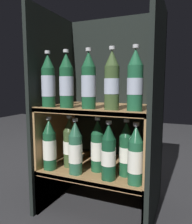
{
  "coord_description": "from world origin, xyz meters",
  "views": [
    {
      "loc": [
        0.41,
        -0.84,
        0.66
      ],
      "look_at": [
        0.0,
        0.14,
        0.53
      ],
      "focal_mm": 35.0,
      "sensor_mm": 36.0,
      "label": 1
    }
  ],
  "objects_px": {
    "bottle_upper_front_0": "(48,83)",
    "bottle_upper_front_3": "(112,82)",
    "bottle_lower_front_0": "(50,146)",
    "bottle_lower_back_2": "(126,150)",
    "bottle_upper_front_1": "(66,82)",
    "bottle_lower_back_0": "(70,144)",
    "bottle_lower_back_1": "(98,147)",
    "bottle_lower_front_2": "(109,153)",
    "bottle_lower_front_1": "(75,149)",
    "bottle_lower_front_3": "(135,157)",
    "bottle_upper_front_4": "(135,82)",
    "bottle_upper_front_2": "(88,82)"
  },
  "relations": [
    {
      "from": "bottle_lower_front_2",
      "to": "bottle_upper_front_2",
      "type": "bearing_deg",
      "value": 180.0
    },
    {
      "from": "bottle_lower_back_0",
      "to": "bottle_lower_back_2",
      "type": "distance_m",
      "value": 0.3
    },
    {
      "from": "bottle_upper_front_3",
      "to": "bottle_lower_back_0",
      "type": "xyz_separation_m",
      "value": [
        -0.25,
        0.07,
        -0.32
      ]
    },
    {
      "from": "bottle_lower_front_0",
      "to": "bottle_lower_front_2",
      "type": "relative_size",
      "value": 1.0
    },
    {
      "from": "bottle_lower_front_1",
      "to": "bottle_lower_front_3",
      "type": "xyz_separation_m",
      "value": [
        0.29,
        -0.0,
        -0.0
      ]
    },
    {
      "from": "bottle_lower_back_0",
      "to": "bottle_upper_front_1",
      "type": "bearing_deg",
      "value": -67.68
    },
    {
      "from": "bottle_upper_front_4",
      "to": "bottle_lower_back_2",
      "type": "distance_m",
      "value": 0.33
    },
    {
      "from": "bottle_lower_front_3",
      "to": "bottle_lower_back_2",
      "type": "bearing_deg",
      "value": 129.28
    },
    {
      "from": "bottle_lower_front_2",
      "to": "bottle_lower_back_0",
      "type": "bearing_deg",
      "value": 162.84
    },
    {
      "from": "bottle_lower_front_0",
      "to": "bottle_upper_front_0",
      "type": "bearing_deg",
      "value": 0.0
    },
    {
      "from": "bottle_lower_front_0",
      "to": "bottle_lower_front_3",
      "type": "xyz_separation_m",
      "value": [
        0.44,
        0.0,
        0.0
      ]
    },
    {
      "from": "bottle_lower_front_1",
      "to": "bottle_lower_back_0",
      "type": "xyz_separation_m",
      "value": [
        -0.07,
        0.07,
        0.0
      ]
    },
    {
      "from": "bottle_lower_front_1",
      "to": "bottle_lower_front_2",
      "type": "height_order",
      "value": "same"
    },
    {
      "from": "bottle_upper_front_1",
      "to": "bottle_lower_back_0",
      "type": "distance_m",
      "value": 0.33
    },
    {
      "from": "bottle_upper_front_4",
      "to": "bottle_lower_front_3",
      "type": "relative_size",
      "value": 1.0
    },
    {
      "from": "bottle_lower_front_1",
      "to": "bottle_lower_front_3",
      "type": "height_order",
      "value": "same"
    },
    {
      "from": "bottle_lower_back_2",
      "to": "bottle_upper_front_1",
      "type": "bearing_deg",
      "value": -164.66
    },
    {
      "from": "bottle_upper_front_3",
      "to": "bottle_lower_front_1",
      "type": "height_order",
      "value": "bottle_upper_front_3"
    },
    {
      "from": "bottle_upper_front_1",
      "to": "bottle_lower_front_3",
      "type": "bearing_deg",
      "value": 0.0
    },
    {
      "from": "bottle_upper_front_1",
      "to": "bottle_lower_front_3",
      "type": "relative_size",
      "value": 1.0
    },
    {
      "from": "bottle_lower_back_2",
      "to": "bottle_upper_front_4",
      "type": "bearing_deg",
      "value": -55.03
    },
    {
      "from": "bottle_upper_front_2",
      "to": "bottle_lower_back_1",
      "type": "relative_size",
      "value": 1.0
    },
    {
      "from": "bottle_upper_front_3",
      "to": "bottle_lower_front_2",
      "type": "xyz_separation_m",
      "value": [
        -0.01,
        0.0,
        -0.32
      ]
    },
    {
      "from": "bottle_upper_front_0",
      "to": "bottle_upper_front_3",
      "type": "height_order",
      "value": "same"
    },
    {
      "from": "bottle_upper_front_3",
      "to": "bottle_lower_front_0",
      "type": "xyz_separation_m",
      "value": [
        -0.33,
        0.0,
        -0.32
      ]
    },
    {
      "from": "bottle_upper_front_0",
      "to": "bottle_upper_front_3",
      "type": "xyz_separation_m",
      "value": [
        0.33,
        -0.0,
        0.0
      ]
    },
    {
      "from": "bottle_lower_back_0",
      "to": "bottle_lower_back_2",
      "type": "xyz_separation_m",
      "value": [
        0.3,
        -0.0,
        -0.0
      ]
    },
    {
      "from": "bottle_lower_front_2",
      "to": "bottle_lower_front_3",
      "type": "distance_m",
      "value": 0.12
    },
    {
      "from": "bottle_lower_front_3",
      "to": "bottle_lower_back_1",
      "type": "xyz_separation_m",
      "value": [
        -0.21,
        0.07,
        0.0
      ]
    },
    {
      "from": "bottle_lower_back_0",
      "to": "bottle_lower_back_2",
      "type": "bearing_deg",
      "value": -0.0
    },
    {
      "from": "bottle_upper_front_4",
      "to": "bottle_lower_front_1",
      "type": "relative_size",
      "value": 1.0
    },
    {
      "from": "bottle_upper_front_0",
      "to": "bottle_lower_back_1",
      "type": "bearing_deg",
      "value": 18.1
    },
    {
      "from": "bottle_lower_front_3",
      "to": "bottle_upper_front_1",
      "type": "bearing_deg",
      "value": 180.0
    },
    {
      "from": "bottle_upper_front_1",
      "to": "bottle_lower_back_2",
      "type": "height_order",
      "value": "bottle_upper_front_1"
    },
    {
      "from": "bottle_lower_back_1",
      "to": "bottle_lower_back_2",
      "type": "bearing_deg",
      "value": 0.0
    },
    {
      "from": "bottle_lower_front_2",
      "to": "bottle_lower_front_3",
      "type": "xyz_separation_m",
      "value": [
        0.12,
        0.0,
        -0.0
      ]
    },
    {
      "from": "bottle_upper_front_2",
      "to": "bottle_lower_back_0",
      "type": "distance_m",
      "value": 0.36
    },
    {
      "from": "bottle_upper_front_4",
      "to": "bottle_lower_back_0",
      "type": "bearing_deg",
      "value": 168.13
    },
    {
      "from": "bottle_lower_front_2",
      "to": "bottle_lower_back_1",
      "type": "relative_size",
      "value": 1.0
    },
    {
      "from": "bottle_upper_front_0",
      "to": "bottle_lower_front_1",
      "type": "relative_size",
      "value": 1.0
    },
    {
      "from": "bottle_upper_front_4",
      "to": "bottle_lower_back_1",
      "type": "xyz_separation_m",
      "value": [
        -0.2,
        0.07,
        -0.32
      ]
    },
    {
      "from": "bottle_lower_front_0",
      "to": "bottle_lower_front_1",
      "type": "bearing_deg",
      "value": 0.0
    },
    {
      "from": "bottle_lower_back_0",
      "to": "bottle_lower_front_2",
      "type": "bearing_deg",
      "value": -17.16
    },
    {
      "from": "bottle_lower_front_1",
      "to": "bottle_upper_front_3",
      "type": "bearing_deg",
      "value": -0.0
    },
    {
      "from": "bottle_upper_front_2",
      "to": "bottle_upper_front_3",
      "type": "relative_size",
      "value": 1.0
    },
    {
      "from": "bottle_lower_front_0",
      "to": "bottle_lower_back_2",
      "type": "distance_m",
      "value": 0.38
    },
    {
      "from": "bottle_upper_front_4",
      "to": "bottle_lower_front_0",
      "type": "bearing_deg",
      "value": -180.0
    },
    {
      "from": "bottle_lower_front_3",
      "to": "bottle_upper_front_4",
      "type": "bearing_deg",
      "value": 180.0
    },
    {
      "from": "bottle_lower_back_1",
      "to": "bottle_lower_front_2",
      "type": "bearing_deg",
      "value": -41.65
    },
    {
      "from": "bottle_lower_front_0",
      "to": "bottle_lower_front_2",
      "type": "bearing_deg",
      "value": 0.0
    }
  ]
}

